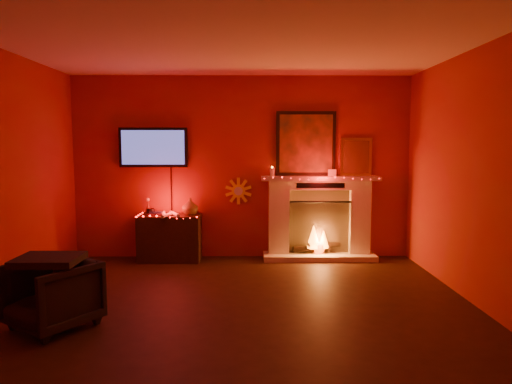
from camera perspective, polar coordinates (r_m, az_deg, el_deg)
room at (r=4.32m, az=-2.51°, el=1.47°), size 5.00×5.00×5.00m
fireplace at (r=6.83m, az=7.82°, el=-2.24°), size 1.72×0.40×2.18m
tv at (r=6.91m, az=-12.70°, el=5.44°), size 1.00×0.07×1.24m
sunburst_clock at (r=6.82m, az=-2.21°, el=0.12°), size 0.40×0.03×0.40m
console_table at (r=6.80m, az=-10.64°, el=-5.37°), size 0.89×0.56×0.92m
armchair at (r=4.69m, az=-24.06°, el=-11.64°), size 0.94×0.94×0.62m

